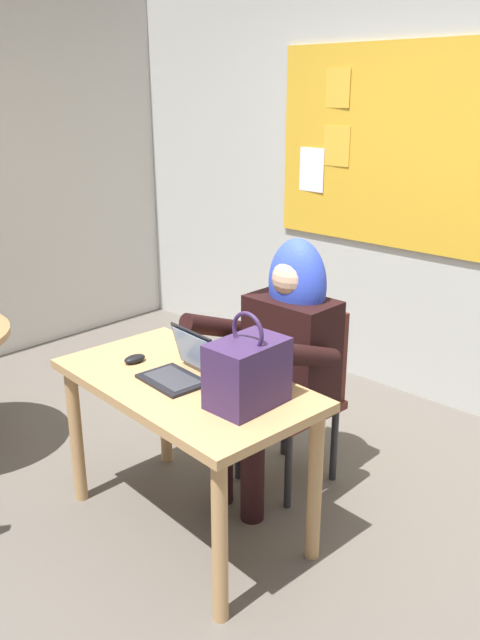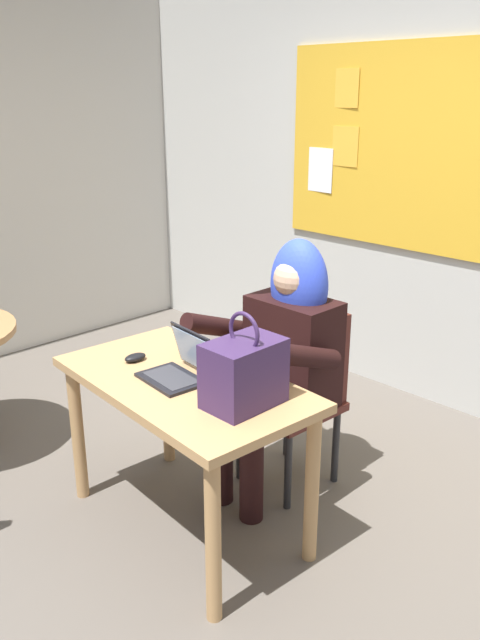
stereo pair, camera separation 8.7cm
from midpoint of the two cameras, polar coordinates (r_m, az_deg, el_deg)
ground_plane at (r=3.06m, az=-2.85°, el=-18.33°), size 24.00×24.00×0.00m
wall_back_bulletin at (r=4.00m, az=17.54°, el=13.25°), size 5.42×2.14×2.98m
desk_main at (r=2.80m, az=-5.69°, el=-7.30°), size 1.20×0.71×0.73m
chair_at_desk at (r=3.24m, az=4.40°, el=-5.73°), size 0.44×0.44×0.89m
person_costumed at (r=3.06m, az=2.92°, el=-2.54°), size 0.59×0.60×1.24m
laptop at (r=2.75m, az=-6.06°, el=-4.24°), size 0.30×0.28×0.20m
computer_mouse at (r=2.95m, az=-10.05°, el=-3.37°), size 0.07×0.11×0.03m
handbag at (r=2.48m, az=-0.35°, el=-4.62°), size 0.20×0.30×0.38m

